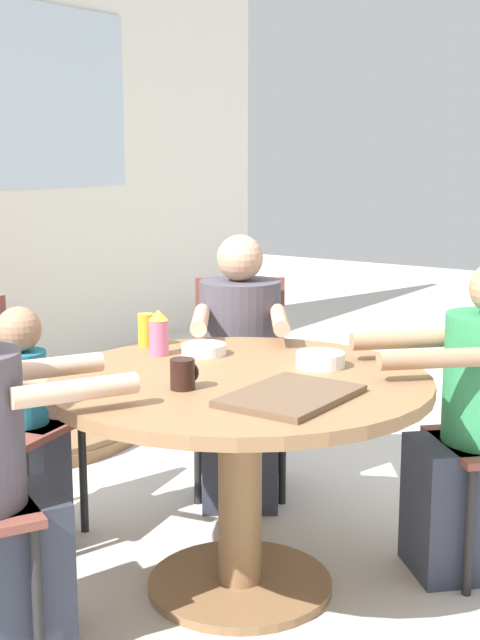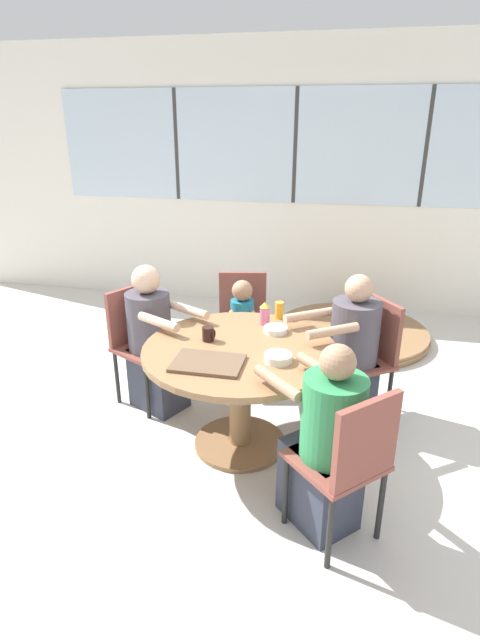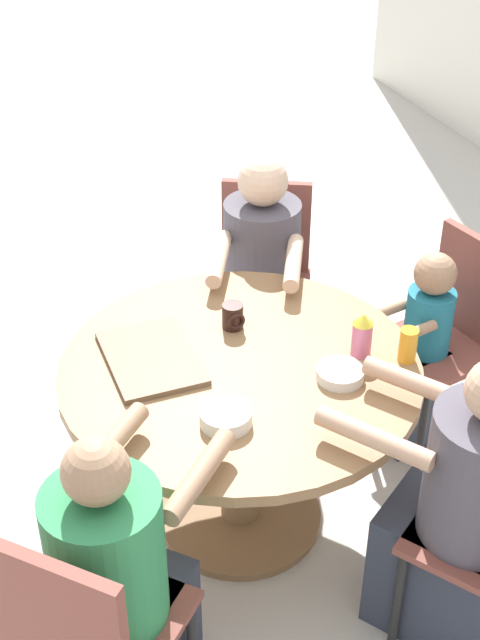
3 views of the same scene
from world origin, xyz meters
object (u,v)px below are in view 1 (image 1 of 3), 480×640
Objects in this scene: person_woman_green_shirt at (240,383)px; person_toddler at (29,434)px; folded_table_stack at (4,420)px; bowl_white_shallow at (204,349)px; bowl_cereal at (320,360)px; chair_for_woman_green_shirt at (240,362)px; person_man_teal_shirt at (478,437)px; sippy_cup at (159,332)px; juice_glass at (146,330)px; coffee_mug at (183,374)px.

person_toddler is (-0.81, 0.35, -0.06)m from person_woman_green_shirt.
person_toddler is 1.49m from folded_table_stack.
bowl_cereal is (0.07, -0.42, 0.01)m from bowl_white_shallow.
person_toddler is at bearing 40.71° from chair_for_woman_green_shirt.
person_man_teal_shirt is 1.55m from person_toddler.
folded_table_stack is at bearing -36.26° from person_woman_green_shirt.
sippy_cup is at bearing 109.89° from person_toddler.
person_man_teal_shirt is 2.57m from folded_table_stack.
juice_glass reaches higher than folded_table_stack.
coffee_mug is 0.57× the size of sippy_cup.
folded_table_stack is (0.86, 1.15, -0.37)m from person_toddler.
person_man_teal_shirt is 1.21× the size of person_toddler.
person_man_teal_shirt reaches higher than person_toddler.
sippy_cup is 0.57m from bowl_cereal.
person_man_teal_shirt reaches higher than juice_glass.
person_man_teal_shirt is 1.13m from sippy_cup.
sippy_cup reaches higher than coffee_mug.
chair_for_woman_green_shirt is at bearing 23.87° from bowl_white_shallow.
bowl_white_shallow is (0.39, 0.22, -0.03)m from coffee_mug.
sippy_cup is 1.03× the size of bowl_white_shallow.
coffee_mug is (-0.88, -0.40, 0.28)m from person_woman_green_shirt.
coffee_mug reaches higher than bowl_white_shallow.
folded_table_stack is (0.92, 1.90, -0.71)m from coffee_mug.
person_toddler is 5.65× the size of bowl_white_shallow.
person_man_teal_shirt reaches higher than sippy_cup.
juice_glass is (0.32, -0.28, 0.35)m from person_toddler.
sippy_cup is 1.33× the size of juice_glass.
person_toddler is 0.60m from sippy_cup.
coffee_mug is 0.59× the size of bowl_white_shallow.
chair_for_woman_green_shirt reaches higher than bowl_white_shallow.
chair_for_woman_green_shirt is at bearing 154.36° from person_toddler.
coffee_mug is at bearing 81.44° from chair_for_woman_green_shirt.
chair_for_woman_green_shirt is at bearing 12.02° from sippy_cup.
bowl_cereal is at bearing -23.17° from coffee_mug.
chair_for_woman_green_shirt is 0.91m from bowl_cereal.
person_woman_green_shirt is at bearing -8.26° from juice_glass.
chair_for_woman_green_shirt is at bearing 33.56° from person_man_teal_shirt.
person_toddler is (-0.72, 1.38, -0.05)m from person_man_teal_shirt.
person_man_teal_shirt reaches higher than bowl_cereal.
person_woman_green_shirt is 0.89m from person_toddler.
bowl_cereal is 2.26m from folded_table_stack.
sippy_cup is at bearing 48.55° from coffee_mug.
person_man_teal_shirt is 1.21m from juice_glass.
person_woman_green_shirt is (-0.14, -0.10, -0.05)m from chair_for_woman_green_shirt.
person_woman_green_shirt is at bearing 90.00° from chair_for_woman_green_shirt.
coffee_mug is at bearing 96.51° from person_man_teal_shirt.
chair_for_woman_green_shirt is 7.33× the size of juice_glass.
juice_glass is (-0.49, 0.07, 0.29)m from person_woman_green_shirt.
bowl_white_shallow is at bearing 79.42° from chair_for_woman_green_shirt.
folded_table_stack is at bearing 42.28° from person_man_teal_shirt.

